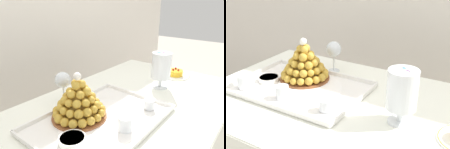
% 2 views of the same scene
% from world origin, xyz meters
% --- Properties ---
extents(buffet_table, '(1.30, 0.85, 0.76)m').
position_xyz_m(buffet_table, '(0.00, 0.00, 0.65)').
color(buffet_table, brown).
rests_on(buffet_table, ground_plane).
extents(serving_tray, '(0.59, 0.42, 0.02)m').
position_xyz_m(serving_tray, '(-0.24, -0.00, 0.76)').
color(serving_tray, white).
rests_on(serving_tray, buffet_table).
extents(croquembouche, '(0.24, 0.24, 0.21)m').
position_xyz_m(croquembouche, '(-0.28, 0.09, 0.84)').
color(croquembouche, brown).
rests_on(croquembouche, serving_tray).
extents(dessert_cup_mid_left, '(0.06, 0.06, 0.06)m').
position_xyz_m(dessert_cup_mid_left, '(-0.24, -0.13, 0.79)').
color(dessert_cup_mid_left, silver).
rests_on(dessert_cup_mid_left, serving_tray).
extents(dessert_cup_centre, '(0.05, 0.05, 0.05)m').
position_xyz_m(dessert_cup_centre, '(-0.02, -0.12, 0.79)').
color(dessert_cup_centre, silver).
rests_on(dessert_cup_centre, serving_tray).
extents(creme_brulee_ramekin, '(0.10, 0.10, 0.02)m').
position_xyz_m(creme_brulee_ramekin, '(-0.42, -0.02, 0.78)').
color(creme_brulee_ramekin, white).
rests_on(creme_brulee_ramekin, serving_tray).
extents(macaron_goblet, '(0.11, 0.11, 0.22)m').
position_xyz_m(macaron_goblet, '(0.25, -0.04, 0.89)').
color(macaron_goblet, white).
rests_on(macaron_goblet, buffet_table).
extents(fruit_tart_plate, '(0.20, 0.20, 0.06)m').
position_xyz_m(fruit_tart_plate, '(0.49, -0.04, 0.77)').
color(fruit_tart_plate, white).
rests_on(fruit_tart_plate, buffet_table).
extents(wine_glass, '(0.08, 0.08, 0.16)m').
position_xyz_m(wine_glass, '(-0.22, 0.26, 0.88)').
color(wine_glass, silver).
rests_on(wine_glass, buffet_table).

